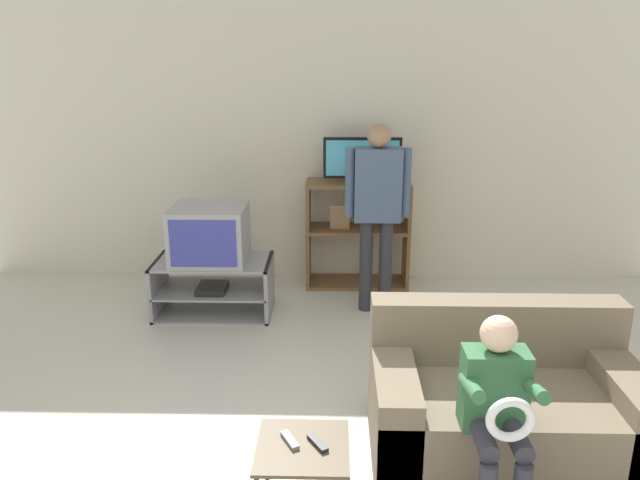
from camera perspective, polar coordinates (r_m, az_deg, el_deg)
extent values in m
cube|color=silver|center=(5.92, -0.28, 8.78)|extent=(6.40, 0.06, 2.60)
cube|color=#939399|center=(5.45, -9.55, -6.38)|extent=(0.97, 0.56, 0.02)
cube|color=#939399|center=(5.37, -9.66, -4.43)|extent=(0.94, 0.56, 0.02)
cube|color=#939399|center=(5.29, -9.79, -1.94)|extent=(0.97, 0.56, 0.02)
cube|color=#939399|center=(5.47, -14.53, -4.08)|extent=(0.03, 0.56, 0.46)
cube|color=#939399|center=(5.29, -4.64, -4.29)|extent=(0.03, 0.56, 0.46)
cube|color=black|center=(5.29, -9.81, -4.36)|extent=(0.24, 0.28, 0.05)
cube|color=#9E9EA3|center=(5.21, -10.07, 0.54)|extent=(0.61, 0.53, 0.46)
cube|color=#333899|center=(4.96, -10.66, -0.34)|extent=(0.53, 0.01, 0.38)
cube|color=brown|center=(5.83, -1.07, 0.57)|extent=(0.03, 0.39, 0.99)
cube|color=brown|center=(5.87, 7.94, 0.50)|extent=(0.03, 0.39, 0.99)
cube|color=brown|center=(5.99, 3.36, -3.88)|extent=(0.89, 0.39, 0.03)
cube|color=brown|center=(5.82, 3.45, 1.01)|extent=(0.89, 0.39, 0.03)
cube|color=brown|center=(5.71, 3.53, 5.17)|extent=(0.89, 0.39, 0.03)
cube|color=#9E7A4C|center=(5.72, 1.83, 2.07)|extent=(0.18, 0.04, 0.22)
cube|color=black|center=(5.68, 3.85, 5.47)|extent=(0.25, 0.20, 0.04)
cube|color=black|center=(5.64, 3.89, 7.50)|extent=(0.70, 0.04, 0.37)
cube|color=#4CB7E0|center=(5.62, 3.90, 7.47)|extent=(0.65, 0.01, 0.32)
cube|color=brown|center=(3.06, -1.60, -18.41)|extent=(0.43, 0.43, 0.02)
cylinder|color=black|center=(3.34, -4.89, -19.12)|extent=(0.02, 0.02, 0.38)
cylinder|color=black|center=(3.32, 2.14, -19.28)|extent=(0.02, 0.02, 0.38)
cube|color=#232328|center=(3.05, -0.22, -18.07)|extent=(0.11, 0.14, 0.02)
cube|color=gray|center=(3.07, -2.78, -17.81)|extent=(0.10, 0.14, 0.02)
cube|color=#756651|center=(3.63, 16.43, -15.85)|extent=(1.41, 0.82, 0.45)
cube|color=#756651|center=(3.70, 15.77, -7.91)|extent=(1.41, 0.20, 0.37)
cube|color=#756651|center=(3.49, 6.68, -15.43)|extent=(0.22, 0.82, 0.57)
cube|color=#756651|center=(3.79, 25.51, -14.32)|extent=(0.22, 0.82, 0.57)
cylinder|color=#2D2D33|center=(5.29, 4.21, -2.35)|extent=(0.11, 0.11, 0.80)
cylinder|color=#2D2D33|center=(5.30, 6.00, -2.35)|extent=(0.11, 0.11, 0.80)
cube|color=#475B7A|center=(5.11, 5.31, 5.06)|extent=(0.38, 0.20, 0.60)
cylinder|color=#475B7A|center=(5.09, 2.75, 5.26)|extent=(0.08, 0.08, 0.57)
cylinder|color=#475B7A|center=(5.12, 7.87, 5.19)|extent=(0.08, 0.08, 0.57)
sphere|color=#A37A5B|center=(5.04, 5.44, 9.47)|extent=(0.19, 0.19, 0.19)
cylinder|color=#2D2D38|center=(3.02, 14.62, -16.87)|extent=(0.09, 0.30, 0.09)
cylinder|color=#2D2D38|center=(3.06, 17.47, -16.68)|extent=(0.09, 0.30, 0.09)
cube|color=#33663D|center=(3.09, 15.60, -12.94)|extent=(0.30, 0.17, 0.39)
cylinder|color=#33663D|center=(2.91, 13.68, -12.97)|extent=(0.06, 0.31, 0.14)
cylinder|color=#33663D|center=(2.98, 18.89, -12.71)|extent=(0.06, 0.31, 0.14)
sphere|color=beige|center=(2.96, 16.03, -8.24)|extent=(0.17, 0.17, 0.17)
torus|color=white|center=(2.84, 17.02, -15.44)|extent=(0.21, 0.04, 0.21)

